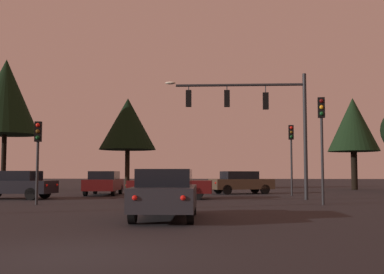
% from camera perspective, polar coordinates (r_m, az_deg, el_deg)
% --- Properties ---
extents(ground_plane, '(168.00, 168.00, 0.00)m').
position_cam_1_polar(ground_plane, '(32.56, 0.03, -6.79)').
color(ground_plane, black).
rests_on(ground_plane, ground).
extents(traffic_signal_mast_arm, '(7.56, 0.54, 6.70)m').
position_cam_1_polar(traffic_signal_mast_arm, '(25.76, 7.90, 3.18)').
color(traffic_signal_mast_arm, '#232326').
rests_on(traffic_signal_mast_arm, ground).
extents(traffic_light_corner_left, '(0.32, 0.36, 4.75)m').
position_cam_1_polar(traffic_light_corner_left, '(21.85, 15.24, 0.93)').
color(traffic_light_corner_left, '#232326').
rests_on(traffic_light_corner_left, ground).
extents(traffic_light_corner_right, '(0.30, 0.35, 4.38)m').
position_cam_1_polar(traffic_light_corner_right, '(30.22, 11.78, -1.02)').
color(traffic_light_corner_right, '#232326').
rests_on(traffic_light_corner_right, ground).
extents(traffic_light_median, '(0.35, 0.38, 3.70)m').
position_cam_1_polar(traffic_light_median, '(22.34, -17.94, -0.93)').
color(traffic_light_median, '#232326').
rests_on(traffic_light_median, ground).
extents(car_nearside_lane, '(2.07, 4.69, 1.52)m').
position_cam_1_polar(car_nearside_lane, '(14.74, -3.15, -6.68)').
color(car_nearside_lane, '#232328').
rests_on(car_nearside_lane, ground).
extents(car_crossing_left, '(4.63, 2.08, 1.52)m').
position_cam_1_polar(car_crossing_left, '(27.63, -20.52, -5.31)').
color(car_crossing_left, black).
rests_on(car_crossing_left, ground).
extents(car_crossing_right, '(4.62, 1.86, 1.52)m').
position_cam_1_polar(car_crossing_right, '(26.06, -2.69, -5.66)').
color(car_crossing_right, '#4C0F0F').
rests_on(car_crossing_right, ground).
extents(car_far_lane, '(2.31, 4.76, 1.52)m').
position_cam_1_polar(car_far_lane, '(31.29, -10.46, -5.36)').
color(car_far_lane, '#4C0F0F').
rests_on(car_far_lane, ground).
extents(car_parked_lot, '(4.51, 3.25, 1.52)m').
position_cam_1_polar(car_parked_lot, '(32.53, 5.85, -5.37)').
color(car_parked_lot, '#473828').
rests_on(car_parked_lot, ground).
extents(tree_behind_sign, '(4.90, 4.90, 7.88)m').
position_cam_1_polar(tree_behind_sign, '(41.65, -7.69, 1.54)').
color(tree_behind_sign, black).
rests_on(tree_behind_sign, ground).
extents(tree_center_horizon, '(4.28, 4.28, 7.78)m').
position_cam_1_polar(tree_center_horizon, '(42.60, 18.69, 1.37)').
color(tree_center_horizon, black).
rests_on(tree_center_horizon, ground).
extents(tree_right_cluster, '(5.16, 5.16, 10.30)m').
position_cam_1_polar(tree_right_cluster, '(39.98, -21.37, 4.48)').
color(tree_right_cluster, black).
rests_on(tree_right_cluster, ground).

